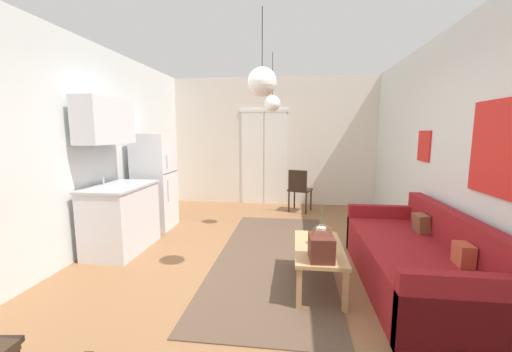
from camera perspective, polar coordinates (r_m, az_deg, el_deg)
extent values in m
cube|color=#8E603D|center=(3.73, -1.06, -18.23)|extent=(5.06, 7.65, 0.10)
cube|color=silver|center=(6.91, 3.18, 6.43)|extent=(4.66, 0.10, 2.81)
cube|color=white|center=(6.91, -0.62, 3.28)|extent=(0.49, 0.02, 2.05)
cube|color=white|center=(6.86, 3.61, 3.23)|extent=(0.49, 0.02, 2.05)
cube|color=white|center=(6.87, 1.52, 12.06)|extent=(1.08, 0.03, 0.06)
cube|color=silver|center=(3.77, 35.69, 3.53)|extent=(0.10, 7.25, 2.81)
cube|color=red|center=(3.37, 38.25, 4.10)|extent=(0.02, 0.75, 0.84)
cube|color=red|center=(4.74, 28.77, 4.90)|extent=(0.02, 0.37, 0.41)
cube|color=silver|center=(4.32, -32.73, 4.15)|extent=(0.10, 7.25, 2.81)
cube|color=blue|center=(4.85, -26.92, 7.78)|extent=(0.02, 0.32, 0.40)
cube|color=brown|center=(4.16, 3.29, -14.53)|extent=(1.42, 3.51, 0.01)
cube|color=maroon|center=(3.69, 26.74, -14.68)|extent=(0.94, 2.15, 0.46)
cube|color=maroon|center=(3.78, 32.68, -11.73)|extent=(0.15, 2.15, 0.81)
cube|color=maroon|center=(2.82, 34.19, -20.68)|extent=(0.94, 0.11, 0.63)
cube|color=maroon|center=(4.58, 22.55, -8.92)|extent=(0.94, 0.11, 0.63)
cube|color=#B74C33|center=(3.28, 34.10, -11.99)|extent=(0.13, 0.20, 0.19)
cube|color=brown|center=(4.06, 28.29, -7.75)|extent=(0.15, 0.22, 0.22)
cube|color=tan|center=(3.35, 11.58, -12.96)|extent=(0.49, 1.01, 0.04)
cube|color=tan|center=(3.00, 7.99, -19.98)|extent=(0.05, 0.05, 0.40)
cube|color=tan|center=(3.04, 16.27, -19.88)|extent=(0.05, 0.05, 0.40)
cube|color=tan|center=(3.85, 7.81, -13.45)|extent=(0.05, 0.05, 0.40)
cube|color=tan|center=(3.88, 14.07, -13.45)|extent=(0.05, 0.05, 0.40)
cylinder|color=beige|center=(3.36, 11.94, -10.84)|extent=(0.11, 0.11, 0.19)
cylinder|color=#477F42|center=(3.30, 12.04, -7.46)|extent=(0.01, 0.01, 0.22)
cube|color=#512319|center=(2.99, 12.02, -12.87)|extent=(0.24, 0.29, 0.23)
torus|color=brown|center=(2.94, 12.10, -10.41)|extent=(0.18, 0.01, 0.18)
cube|color=white|center=(5.41, -18.27, -0.95)|extent=(0.56, 0.60, 1.59)
cube|color=#4C4C51|center=(5.27, -15.54, 0.70)|extent=(0.01, 0.58, 0.01)
cylinder|color=#B7BABF|center=(5.10, -16.17, 2.58)|extent=(0.02, 0.02, 0.22)
cylinder|color=#B7BABF|center=(5.16, -15.96, -2.69)|extent=(0.02, 0.02, 0.35)
cube|color=silver|center=(4.61, -23.66, -7.30)|extent=(0.61, 1.02, 0.87)
cube|color=#B7BABF|center=(4.52, -23.98, -1.78)|extent=(0.64, 1.05, 0.03)
cube|color=#999BA0|center=(4.54, -23.82, -2.29)|extent=(0.36, 0.40, 0.10)
cylinder|color=#B7BABF|center=(4.65, -26.52, -0.23)|extent=(0.02, 0.02, 0.20)
cube|color=silver|center=(4.54, -26.20, 9.11)|extent=(0.32, 0.92, 0.60)
cylinder|color=black|center=(6.48, 10.16, -4.39)|extent=(0.03, 0.03, 0.44)
cylinder|color=black|center=(6.58, 7.14, -4.13)|extent=(0.03, 0.03, 0.44)
cylinder|color=black|center=(6.16, 9.28, -5.02)|extent=(0.03, 0.03, 0.44)
cylinder|color=black|center=(6.27, 6.12, -4.73)|extent=(0.03, 0.03, 0.44)
cube|color=black|center=(6.33, 8.21, -2.55)|extent=(0.53, 0.51, 0.04)
cube|color=black|center=(6.12, 7.73, -0.85)|extent=(0.37, 0.15, 0.41)
cylinder|color=black|center=(3.28, 1.17, 24.42)|extent=(0.01, 0.01, 0.56)
sphere|color=white|center=(3.19, 1.14, 17.07)|extent=(0.29, 0.29, 0.29)
cylinder|color=black|center=(4.95, 3.09, 18.40)|extent=(0.01, 0.01, 0.64)
sphere|color=white|center=(4.89, 3.05, 13.29)|extent=(0.25, 0.25, 0.25)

